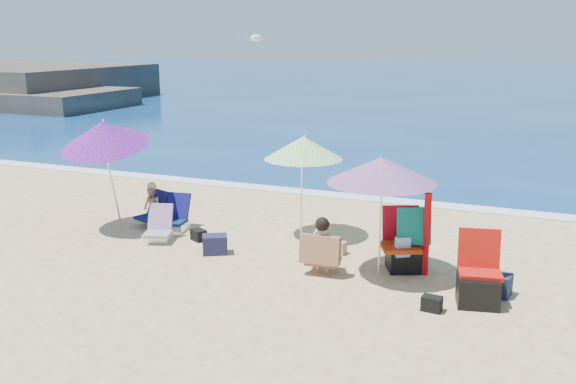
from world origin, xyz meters
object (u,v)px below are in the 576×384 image
at_px(camp_chair_left, 478,283).
at_px(person_center, 322,247).
at_px(chair_navy, 175,220).
at_px(person_left, 152,206).
at_px(furled_umbrella, 426,225).
at_px(seagull, 256,38).
at_px(umbrella_blue, 103,134).
at_px(chair_rainbow, 158,231).
at_px(umbrella_turquoise, 382,170).
at_px(umbrella_striped, 303,148).
at_px(camp_chair_right, 406,247).

relative_size(camp_chair_left, person_center, 1.09).
distance_m(chair_navy, person_left, 0.57).
distance_m(furled_umbrella, seagull, 4.35).
distance_m(person_center, person_left, 4.00).
bearing_deg(seagull, furled_umbrella, -17.07).
bearing_deg(camp_chair_left, chair_navy, 166.73).
distance_m(umbrella_blue, person_left, 1.63).
relative_size(furled_umbrella, seagull, 2.12).
xyz_separation_m(person_left, seagull, (2.03, 0.41, 3.12)).
xyz_separation_m(chair_navy, person_left, (-0.53, 0.06, 0.21)).
bearing_deg(chair_rainbow, furled_umbrella, 1.66).
distance_m(umbrella_turquoise, person_left, 4.89).
xyz_separation_m(camp_chair_left, person_left, (-6.14, 1.38, 0.09)).
bearing_deg(umbrella_striped, seagull, -178.09).
bearing_deg(person_left, camp_chair_left, -12.69).
xyz_separation_m(umbrella_turquoise, person_center, (-0.81, -0.27, -1.20)).
height_order(umbrella_striped, umbrella_blue, umbrella_blue).
relative_size(umbrella_blue, camp_chair_right, 2.11).
xyz_separation_m(umbrella_turquoise, umbrella_striped, (-1.73, 1.33, -0.00)).
distance_m(furled_umbrella, person_center, 1.59).
bearing_deg(person_center, chair_navy, 161.58).
bearing_deg(chair_rainbow, camp_chair_left, -6.87).
height_order(furled_umbrella, camp_chair_right, furled_umbrella).
height_order(umbrella_blue, chair_rainbow, umbrella_blue).
xyz_separation_m(umbrella_turquoise, seagull, (-2.61, 1.30, 1.87)).
height_order(umbrella_blue, furled_umbrella, umbrella_blue).
relative_size(person_center, seagull, 1.34).
xyz_separation_m(umbrella_turquoise, chair_navy, (-4.11, 0.83, -1.46)).
xyz_separation_m(umbrella_blue, person_left, (0.61, 0.52, -1.42)).
height_order(person_center, seagull, seagull).
xyz_separation_m(umbrella_striped, chair_rainbow, (-2.32, -1.16, -1.46)).
xyz_separation_m(chair_navy, camp_chair_right, (4.45, -0.48, 0.20)).
distance_m(chair_rainbow, seagull, 3.81).
xyz_separation_m(umbrella_turquoise, umbrella_blue, (-5.25, 0.37, 0.17)).
height_order(umbrella_turquoise, camp_chair_left, umbrella_turquoise).
bearing_deg(seagull, person_left, -168.49).
bearing_deg(camp_chair_left, person_left, 167.31).
xyz_separation_m(furled_umbrella, chair_navy, (-4.74, 0.52, -0.60)).
relative_size(furled_umbrella, person_center, 1.58).
xyz_separation_m(umbrella_striped, furled_umbrella, (2.36, -1.02, -0.85)).
distance_m(camp_chair_right, person_left, 5.01).
distance_m(chair_navy, camp_chair_left, 5.77).
bearing_deg(umbrella_striped, chair_rainbow, -153.41).
xyz_separation_m(furled_umbrella, person_left, (-5.27, 0.58, -0.40)).
height_order(furled_umbrella, chair_navy, furled_umbrella).
bearing_deg(furled_umbrella, person_center, -158.20).
bearing_deg(person_left, chair_rainbow, -50.17).
bearing_deg(umbrella_striped, chair_navy, -168.08).
xyz_separation_m(chair_rainbow, camp_chair_right, (4.38, 0.17, 0.21)).
distance_m(umbrella_turquoise, person_center, 1.47).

